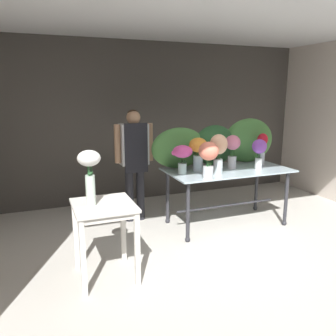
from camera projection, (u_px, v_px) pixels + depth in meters
name	position (u px, v px, depth m)	size (l,w,h in m)	color
ground_plane	(198.00, 228.00, 4.88)	(7.56, 7.56, 0.00)	beige
wall_back	(157.00, 122.00, 6.14)	(5.68, 0.12, 2.73)	#4C4742
ceiling_slab	(202.00, 18.00, 4.27)	(5.80, 3.56, 0.12)	silver
display_table_glass	(227.00, 178.00, 4.89)	(1.75, 0.91, 0.83)	#ACC2CC
side_table_white	(104.00, 215.00, 3.46)	(0.60, 0.64, 0.80)	silver
florist	(134.00, 154.00, 4.98)	(0.58, 0.24, 1.65)	#232328
foliage_backdrop	(218.00, 144.00, 5.10)	(2.01, 0.30, 0.68)	#477F3D
vase_coral_roses	(208.00, 155.00, 4.28)	(0.25, 0.25, 0.47)	silver
vase_fuchsia_hydrangea	(183.00, 155.00, 4.51)	(0.28, 0.26, 0.39)	silver
vase_peach_anemones	(218.00, 149.00, 4.49)	(0.24, 0.23, 0.53)	silver
vase_rosy_lilies	(232.00, 148.00, 4.86)	(0.23, 0.22, 0.48)	silver
vase_violet_peonies	(259.00, 151.00, 4.78)	(0.20, 0.20, 0.43)	silver
vase_sunset_freesia	(198.00, 151.00, 4.66)	(0.29, 0.25, 0.47)	silver
vase_crimson_tulips	(262.00, 146.00, 5.10)	(0.17, 0.16, 0.47)	silver
vase_white_roses_tall	(90.00, 169.00, 3.32)	(0.22, 0.22, 0.55)	silver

